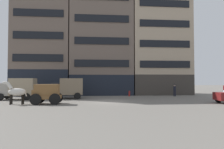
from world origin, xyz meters
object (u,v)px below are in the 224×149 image
object	(u,v)px
delivery_truck_near	(18,88)
delivery_truck_far	(67,88)
pedestrian_officer	(175,90)
draft_horse	(16,92)
cargo_wagon	(46,93)
fire_hydrant_curbside	(129,93)

from	to	relation	value
delivery_truck_near	delivery_truck_far	world-z (taller)	same
pedestrian_officer	draft_horse	bearing A→B (deg)	-159.38
cargo_wagon	delivery_truck_far	distance (m)	5.23
cargo_wagon	draft_horse	world-z (taller)	draft_horse
cargo_wagon	delivery_truck_near	xyz separation A→B (m)	(-4.62, 4.57, 0.28)
pedestrian_officer	fire_hydrant_curbside	bearing A→B (deg)	175.94
pedestrian_officer	fire_hydrant_curbside	distance (m)	6.72
delivery_truck_far	fire_hydrant_curbside	world-z (taller)	delivery_truck_far
delivery_truck_far	cargo_wagon	bearing A→B (deg)	-103.26
cargo_wagon	delivery_truck_near	bearing A→B (deg)	135.30
cargo_wagon	pedestrian_officer	bearing A→B (deg)	23.93
draft_horse	delivery_truck_far	distance (m)	6.56
draft_horse	delivery_truck_near	size ratio (longest dim) A/B	0.53
cargo_wagon	delivery_truck_far	world-z (taller)	delivery_truck_far
draft_horse	pedestrian_officer	world-z (taller)	draft_horse
draft_horse	delivery_truck_near	world-z (taller)	delivery_truck_near
delivery_truck_near	pedestrian_officer	world-z (taller)	delivery_truck_near
delivery_truck_near	delivery_truck_far	bearing A→B (deg)	5.01
cargo_wagon	draft_horse	bearing A→B (deg)	-179.97
cargo_wagon	delivery_truck_near	distance (m)	6.50
draft_horse	pedestrian_officer	distance (m)	20.74
draft_horse	fire_hydrant_curbside	world-z (taller)	draft_horse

